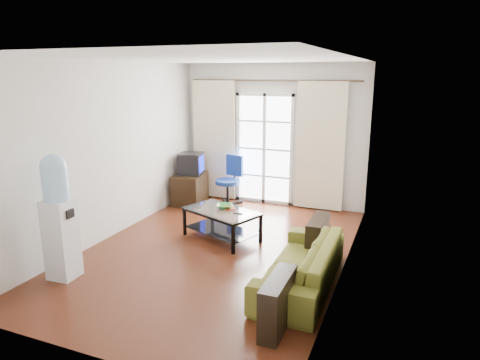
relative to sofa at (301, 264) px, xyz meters
name	(u,v)px	position (x,y,z in m)	size (l,w,h in m)	color
floor	(217,251)	(-1.39, 0.56, -0.28)	(5.20, 5.20, 0.00)	#552514
ceiling	(214,58)	(-1.39, 0.56, 2.42)	(5.20, 5.20, 0.00)	white
wall_back	(273,135)	(-1.39, 3.16, 1.07)	(3.60, 0.02, 2.70)	silver
wall_front	(83,217)	(-1.39, -2.04, 1.07)	(3.60, 0.02, 2.70)	silver
wall_left	(109,151)	(-3.19, 0.56, 1.07)	(0.02, 5.20, 2.70)	silver
wall_right	(348,171)	(0.41, 0.56, 1.07)	(0.02, 5.20, 2.70)	silver
french_door	(264,149)	(-1.54, 3.10, 0.80)	(1.16, 0.06, 2.15)	white
curtain_rod	(272,80)	(-1.39, 3.06, 2.10)	(0.04, 0.04, 3.30)	#4C3F2D
curtain_left	(214,140)	(-2.59, 3.04, 0.92)	(0.90, 0.07, 2.35)	beige
curtain_right	(320,147)	(-0.44, 3.04, 0.92)	(0.90, 0.07, 2.35)	beige
radiator	(310,191)	(-0.59, 3.06, 0.05)	(0.64, 0.12, 0.64)	#949396
sofa	(301,264)	(0.00, 0.00, 0.00)	(0.75, 1.90, 0.55)	olive
coffee_table	(222,220)	(-1.51, 1.01, 0.02)	(1.30, 1.03, 0.46)	silver
bowl	(225,206)	(-1.51, 1.13, 0.22)	(0.32, 0.32, 0.06)	#2D7C30
book	(225,208)	(-1.49, 1.10, 0.20)	(0.23, 0.25, 0.02)	#B64116
remote	(238,213)	(-1.22, 0.96, 0.19)	(0.15, 0.04, 0.02)	black
tv_stand	(190,188)	(-2.89, 2.52, 0.01)	(0.53, 0.80, 0.58)	black
crt_tv	(190,163)	(-2.89, 2.56, 0.51)	(0.52, 0.53, 0.41)	black
task_chair	(229,191)	(-2.09, 2.63, 0.01)	(0.82, 0.82, 0.98)	black
water_cooler	(59,215)	(-2.83, -0.91, 0.55)	(0.36, 0.34, 1.58)	silver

